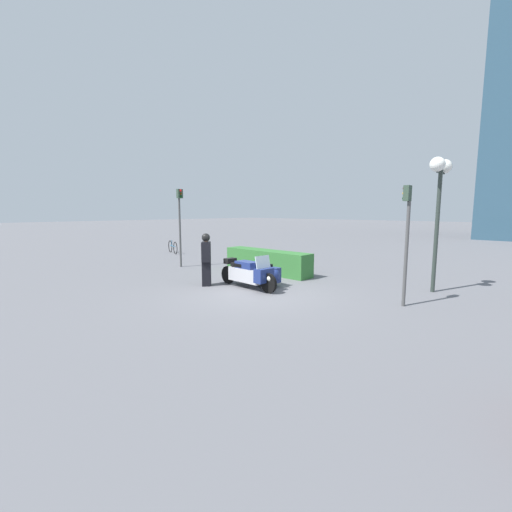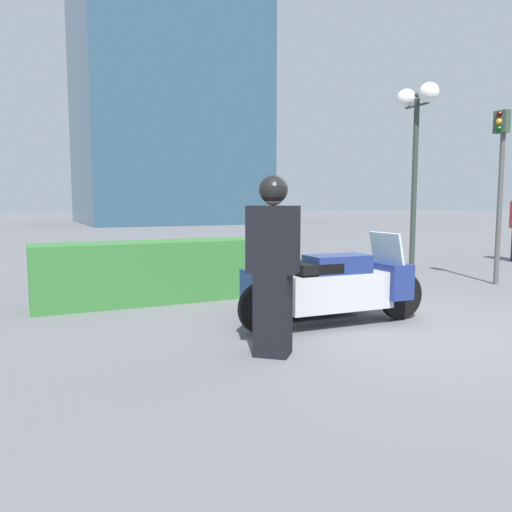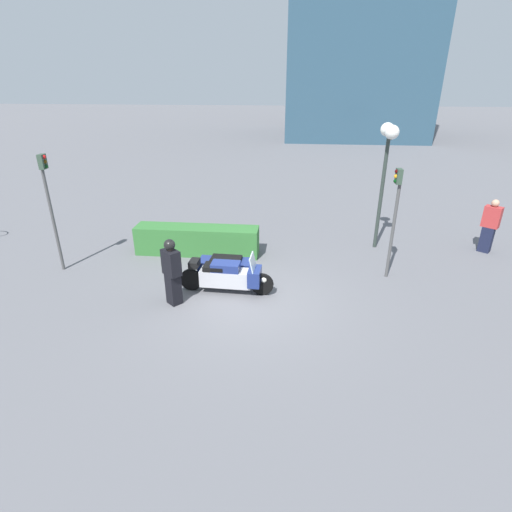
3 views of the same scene
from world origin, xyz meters
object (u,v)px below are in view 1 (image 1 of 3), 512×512
hedge_bush_curbside (267,262)px  bicycle_parked (173,247)px  officer_rider (206,258)px  police_motorcycle (255,273)px  twin_lamp_post (440,182)px  traffic_light_far (180,216)px  traffic_light_near (406,227)px

hedge_bush_curbside → bicycle_parked: 8.57m
officer_rider → police_motorcycle: bearing=-9.9°
hedge_bush_curbside → twin_lamp_post: 6.76m
police_motorcycle → bicycle_parked: bearing=164.6°
traffic_light_far → twin_lamp_post: bearing=10.8°
twin_lamp_post → bicycle_parked: twin_lamp_post is taller
traffic_light_near → traffic_light_far: traffic_light_far is taller
officer_rider → traffic_light_far: size_ratio=0.51×
police_motorcycle → officer_rider: 1.73m
twin_lamp_post → traffic_light_near: (-0.07, -2.28, -1.28)m
police_motorcycle → traffic_light_far: size_ratio=0.74×
police_motorcycle → hedge_bush_curbside: bearing=125.4°
twin_lamp_post → traffic_light_far: 10.22m
hedge_bush_curbside → traffic_light_far: traffic_light_far is taller
traffic_light_near → bicycle_parked: traffic_light_near is taller
officer_rider → bicycle_parked: 9.63m
hedge_bush_curbside → traffic_light_far: 4.51m
traffic_light_near → traffic_light_far: bearing=0.4°
police_motorcycle → traffic_light_near: traffic_light_near is taller
officer_rider → traffic_light_near: bearing=-28.8°
twin_lamp_post → traffic_light_far: bearing=-164.3°
bicycle_parked → twin_lamp_post: bearing=17.3°
twin_lamp_post → traffic_light_near: 2.61m
police_motorcycle → hedge_bush_curbside: 2.61m
hedge_bush_curbside → traffic_light_near: traffic_light_near is taller
traffic_light_near → bicycle_parked: (-14.43, 2.07, -1.75)m
hedge_bush_curbside → bicycle_parked: size_ratio=2.30×
officer_rider → hedge_bush_curbside: bearing=43.7°
bicycle_parked → traffic_light_near: bearing=8.3°
officer_rider → traffic_light_far: (-3.94, 1.62, 1.34)m
hedge_bush_curbside → bicycle_parked: bearing=173.6°
traffic_light_far → hedge_bush_curbside: bearing=18.0°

